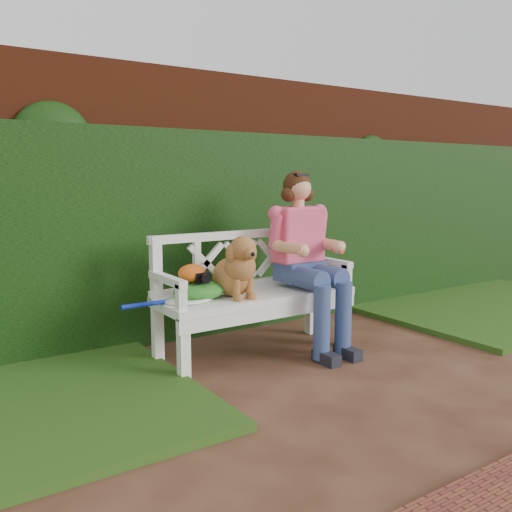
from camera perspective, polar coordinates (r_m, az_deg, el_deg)
ground at (r=3.72m, az=13.84°, el=-12.80°), size 60.00×60.00×0.00m
brick_wall at (r=4.96m, az=-2.07°, el=5.68°), size 10.00×0.30×2.20m
ivy_hedge at (r=4.79m, az=-0.69°, el=2.60°), size 10.00×0.18×1.70m
grass_right at (r=6.08m, az=23.10°, el=-4.75°), size 2.60×2.00×0.05m
garden_bench at (r=4.08m, az=-0.00°, el=-7.10°), size 1.64×0.78×0.48m
seated_woman at (r=4.21m, az=4.79°, el=-0.71°), size 0.73×0.86×1.33m
dog at (r=3.83m, az=-2.23°, el=-0.99°), size 0.38×0.46×0.45m
tennis_racket at (r=3.75m, az=-7.65°, el=-4.53°), size 0.72×0.39×0.03m
green_bag at (r=3.79m, az=-5.99°, el=-3.61°), size 0.40×0.33×0.13m
camera_item at (r=3.74m, az=-5.83°, el=-2.23°), size 0.11×0.09×0.07m
baseball_glove at (r=3.74m, az=-6.77°, el=-1.80°), size 0.23×0.20×0.13m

